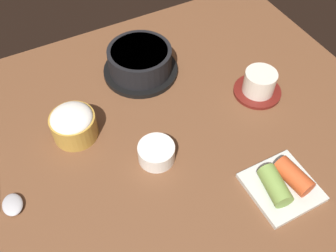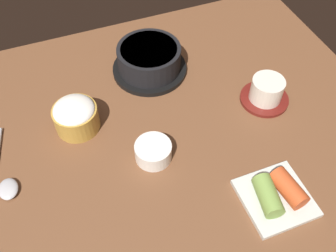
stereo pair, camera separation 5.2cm
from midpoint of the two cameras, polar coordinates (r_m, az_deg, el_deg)
The scene contains 7 objects.
dining_table at distance 79.03cm, azimuth -3.84°, elevation -1.41°, with size 100.00×76.00×2.00cm, color brown.
stone_pot at distance 88.35cm, azimuth -5.97°, elevation 9.67°, with size 17.51×17.51×6.76cm.
rice_bowl at distance 77.94cm, azimuth -16.06°, elevation 0.30°, with size 9.16×9.16×6.89cm.
tea_cup_with_saucer at distance 85.34cm, azimuth 11.97°, elevation 6.18°, with size 10.72×10.72×5.90cm.
banchan_cup_center at distance 72.80cm, azimuth -3.82°, elevation -4.11°, with size 7.23×7.23×3.62cm.
kimchi_plate at distance 71.55cm, azimuth 15.09°, elevation -8.55°, with size 12.05×12.05×4.57cm.
spoon at distance 76.33cm, azimuth -25.10°, elevation -9.58°, with size 5.19×17.71×1.35cm.
Camera 1 is at (-19.69, -43.68, 63.79)cm, focal length 40.12 mm.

